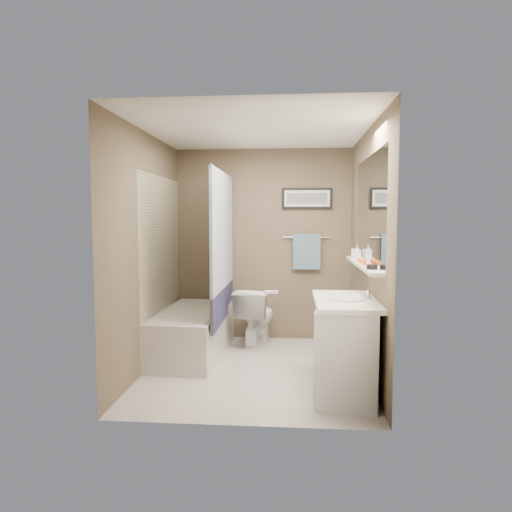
# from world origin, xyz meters

# --- Properties ---
(ground) EXTENTS (2.50, 2.50, 0.00)m
(ground) POSITION_xyz_m (0.00, 0.00, 0.00)
(ground) COLOR beige
(ground) RESTS_ON ground
(ceiling) EXTENTS (2.20, 2.50, 0.04)m
(ceiling) POSITION_xyz_m (0.00, 0.00, 2.38)
(ceiling) COLOR white
(ceiling) RESTS_ON wall_back
(wall_back) EXTENTS (2.20, 0.04, 2.40)m
(wall_back) POSITION_xyz_m (0.00, 1.23, 1.20)
(wall_back) COLOR brown
(wall_back) RESTS_ON ground
(wall_front) EXTENTS (2.20, 0.04, 2.40)m
(wall_front) POSITION_xyz_m (0.00, -1.23, 1.20)
(wall_front) COLOR brown
(wall_front) RESTS_ON ground
(wall_left) EXTENTS (0.04, 2.50, 2.40)m
(wall_left) POSITION_xyz_m (-1.08, 0.00, 1.20)
(wall_left) COLOR brown
(wall_left) RESTS_ON ground
(wall_right) EXTENTS (0.04, 2.50, 2.40)m
(wall_right) POSITION_xyz_m (1.08, 0.00, 1.20)
(wall_right) COLOR brown
(wall_right) RESTS_ON ground
(tile_surround) EXTENTS (0.02, 1.55, 2.00)m
(tile_surround) POSITION_xyz_m (-1.09, 0.50, 1.00)
(tile_surround) COLOR tan
(tile_surround) RESTS_ON wall_left
(curtain_rod) EXTENTS (0.02, 1.55, 0.02)m
(curtain_rod) POSITION_xyz_m (-0.40, 0.50, 2.05)
(curtain_rod) COLOR silver
(curtain_rod) RESTS_ON wall_left
(curtain_upper) EXTENTS (0.03, 1.45, 1.28)m
(curtain_upper) POSITION_xyz_m (-0.40, 0.50, 1.40)
(curtain_upper) COLOR silver
(curtain_upper) RESTS_ON curtain_rod
(curtain_lower) EXTENTS (0.03, 1.45, 0.36)m
(curtain_lower) POSITION_xyz_m (-0.40, 0.50, 0.58)
(curtain_lower) COLOR #2B2A4F
(curtain_lower) RESTS_ON curtain_rod
(mirror) EXTENTS (0.02, 1.60, 1.00)m
(mirror) POSITION_xyz_m (1.09, -0.15, 1.62)
(mirror) COLOR silver
(mirror) RESTS_ON wall_right
(shelf) EXTENTS (0.12, 1.60, 0.03)m
(shelf) POSITION_xyz_m (1.04, -0.15, 1.10)
(shelf) COLOR silver
(shelf) RESTS_ON wall_right
(towel_bar) EXTENTS (0.60, 0.02, 0.02)m
(towel_bar) POSITION_xyz_m (0.55, 1.22, 1.30)
(towel_bar) COLOR silver
(towel_bar) RESTS_ON wall_back
(towel) EXTENTS (0.34, 0.05, 0.44)m
(towel) POSITION_xyz_m (0.55, 1.20, 1.12)
(towel) COLOR #7EA8B8
(towel) RESTS_ON towel_bar
(art_frame) EXTENTS (0.62, 0.02, 0.26)m
(art_frame) POSITION_xyz_m (0.55, 1.23, 1.78)
(art_frame) COLOR black
(art_frame) RESTS_ON wall_back
(art_mat) EXTENTS (0.56, 0.00, 0.20)m
(art_mat) POSITION_xyz_m (0.55, 1.22, 1.78)
(art_mat) COLOR white
(art_mat) RESTS_ON art_frame
(art_image) EXTENTS (0.50, 0.00, 0.13)m
(art_image) POSITION_xyz_m (0.55, 1.22, 1.78)
(art_image) COLOR #595959
(art_image) RESTS_ON art_mat
(door) EXTENTS (0.80, 0.02, 2.00)m
(door) POSITION_xyz_m (0.55, -1.24, 1.00)
(door) COLOR silver
(door) RESTS_ON wall_front
(door_handle) EXTENTS (0.10, 0.02, 0.02)m
(door_handle) POSITION_xyz_m (0.22, -1.19, 1.00)
(door_handle) COLOR silver
(door_handle) RESTS_ON door
(bathtub) EXTENTS (0.77, 1.53, 0.50)m
(bathtub) POSITION_xyz_m (-0.75, 0.47, 0.25)
(bathtub) COLOR silver
(bathtub) RESTS_ON ground
(tub_rim) EXTENTS (0.56, 1.36, 0.02)m
(tub_rim) POSITION_xyz_m (-0.75, 0.47, 0.50)
(tub_rim) COLOR silver
(tub_rim) RESTS_ON bathtub
(toilet) EXTENTS (0.52, 0.75, 0.70)m
(toilet) POSITION_xyz_m (-0.06, 0.90, 0.35)
(toilet) COLOR white
(toilet) RESTS_ON ground
(vanity) EXTENTS (0.61, 0.96, 0.80)m
(vanity) POSITION_xyz_m (0.85, -0.55, 0.40)
(vanity) COLOR silver
(vanity) RESTS_ON ground
(countertop) EXTENTS (0.54, 0.96, 0.04)m
(countertop) POSITION_xyz_m (0.84, -0.55, 0.82)
(countertop) COLOR white
(countertop) RESTS_ON vanity
(sink_basin) EXTENTS (0.34, 0.34, 0.01)m
(sink_basin) POSITION_xyz_m (0.83, -0.55, 0.85)
(sink_basin) COLOR white
(sink_basin) RESTS_ON countertop
(faucet_spout) EXTENTS (0.02, 0.02, 0.10)m
(faucet_spout) POSITION_xyz_m (1.03, -0.55, 0.89)
(faucet_spout) COLOR silver
(faucet_spout) RESTS_ON countertop
(faucet_knob) EXTENTS (0.05, 0.05, 0.05)m
(faucet_knob) POSITION_xyz_m (1.03, -0.45, 0.87)
(faucet_knob) COLOR silver
(faucet_knob) RESTS_ON countertop
(candle_bowl_near) EXTENTS (0.09, 0.09, 0.04)m
(candle_bowl_near) POSITION_xyz_m (1.04, -0.67, 1.14)
(candle_bowl_near) COLOR black
(candle_bowl_near) RESTS_ON shelf
(hair_brush_front) EXTENTS (0.07, 0.22, 0.04)m
(hair_brush_front) POSITION_xyz_m (1.04, -0.25, 1.14)
(hair_brush_front) COLOR #CB431C
(hair_brush_front) RESTS_ON shelf
(hair_brush_back) EXTENTS (0.06, 0.22, 0.04)m
(hair_brush_back) POSITION_xyz_m (1.04, -0.10, 1.14)
(hair_brush_back) COLOR orange
(hair_brush_back) RESTS_ON shelf
(pink_comb) EXTENTS (0.04, 0.16, 0.01)m
(pink_comb) POSITION_xyz_m (1.04, 0.06, 1.12)
(pink_comb) COLOR pink
(pink_comb) RESTS_ON shelf
(glass_jar) EXTENTS (0.08, 0.08, 0.10)m
(glass_jar) POSITION_xyz_m (1.04, 0.37, 1.17)
(glass_jar) COLOR white
(glass_jar) RESTS_ON shelf
(soap_bottle) EXTENTS (0.07, 0.07, 0.15)m
(soap_bottle) POSITION_xyz_m (1.04, 0.21, 1.19)
(soap_bottle) COLOR #999999
(soap_bottle) RESTS_ON shelf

